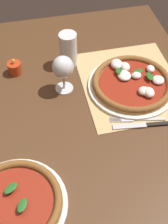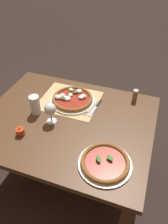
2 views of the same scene
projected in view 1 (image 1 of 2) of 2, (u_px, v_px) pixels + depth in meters
name	position (u px, v px, depth m)	size (l,w,h in m)	color
ground_plane	(83.00, 192.00, 1.74)	(24.00, 24.00, 0.00)	black
dining_table	(82.00, 121.00, 1.25)	(1.19, 0.96, 0.74)	#4C301C
paper_placemat	(130.00, 83.00, 1.24)	(0.44, 0.38, 0.00)	tan
pizza_near	(132.00, 83.00, 1.21)	(0.34, 0.34, 0.05)	silver
pizza_far	(14.00, 204.00, 0.89)	(0.31, 0.31, 0.04)	silver
wine_glass	(63.00, 68.00, 1.14)	(0.08, 0.08, 0.16)	silver
pint_glass	(68.00, 50.00, 1.27)	(0.07, 0.07, 0.15)	silver
fork	(137.00, 119.00, 1.11)	(0.06, 0.20, 0.00)	#B7B7BC
knife	(143.00, 125.00, 1.10)	(0.04, 0.22, 0.01)	black
votive_candle	(15.00, 68.00, 1.26)	(0.06, 0.06, 0.07)	#B23819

